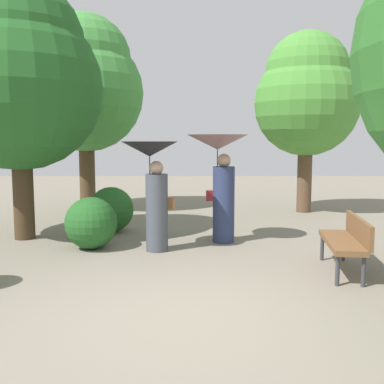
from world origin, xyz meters
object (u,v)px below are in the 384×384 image
at_px(person_left, 153,178).
at_px(tree_near_left, 85,83).
at_px(tree_mid_left, 19,74).
at_px(tree_mid_right, 307,94).
at_px(person_right, 220,167).
at_px(park_bench, 348,239).

bearing_deg(person_left, tree_near_left, 25.15).
bearing_deg(tree_mid_left, tree_mid_right, 28.11).
bearing_deg(tree_near_left, tree_mid_right, -3.69).
bearing_deg(tree_mid_left, tree_near_left, 84.04).
height_order(person_left, person_right, person_right).
bearing_deg(person_right, person_left, 120.32).
distance_m(tree_mid_left, tree_mid_right, 7.29).
relative_size(person_right, tree_near_left, 0.38).
bearing_deg(tree_mid_right, person_right, -124.29).
xyz_separation_m(tree_near_left, tree_mid_left, (-0.40, -3.82, -0.29)).
relative_size(park_bench, tree_mid_left, 0.31).
xyz_separation_m(park_bench, tree_mid_right, (0.77, 5.79, 2.68)).
distance_m(person_left, person_right, 1.42).
distance_m(park_bench, tree_near_left, 8.65).
distance_m(park_bench, tree_mid_right, 6.42).
height_order(person_left, tree_mid_right, tree_mid_right).
height_order(tree_near_left, tree_mid_right, tree_near_left).
height_order(person_right, tree_mid_right, tree_mid_right).
relative_size(person_right, tree_mid_left, 0.41).
height_order(park_bench, tree_mid_left, tree_mid_left).
height_order(tree_mid_left, tree_mid_right, tree_mid_left).
height_order(tree_near_left, tree_mid_left, tree_near_left).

